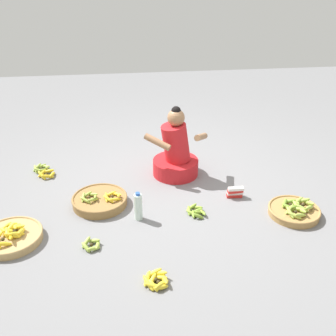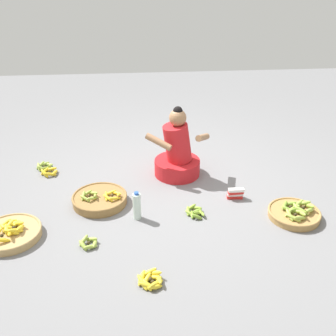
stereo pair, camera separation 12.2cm
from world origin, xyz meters
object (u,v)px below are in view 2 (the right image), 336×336
at_px(banana_basket_front_right, 100,199).
at_px(loose_bananas_near_vendor, 47,169).
at_px(vendor_woman_front, 177,154).
at_px(loose_bananas_near_bicycle, 89,243).
at_px(banana_basket_front_center, 10,233).
at_px(water_bottle, 137,206).
at_px(loose_bananas_back_right, 195,212).
at_px(packet_carton_stack, 235,193).
at_px(banana_basket_front_left, 294,213).
at_px(loose_bananas_back_center, 151,280).

xyz_separation_m(banana_basket_front_right, loose_bananas_near_vendor, (-0.67, 0.75, -0.02)).
height_order(vendor_woman_front, loose_bananas_near_bicycle, vendor_woman_front).
distance_m(banana_basket_front_right, loose_bananas_near_vendor, 1.00).
distance_m(banana_basket_front_center, loose_bananas_near_vendor, 1.24).
relative_size(banana_basket_front_right, loose_bananas_near_bicycle, 3.00).
distance_m(loose_bananas_near_bicycle, water_bottle, 0.58).
relative_size(vendor_woman_front, banana_basket_front_right, 1.47).
height_order(banana_basket_front_center, loose_bananas_back_right, banana_basket_front_center).
xyz_separation_m(banana_basket_front_center, packet_carton_stack, (2.15, 0.45, 0.01)).
relative_size(loose_bananas_back_right, packet_carton_stack, 1.36).
distance_m(banana_basket_front_left, loose_bananas_back_right, 0.95).
relative_size(banana_basket_front_left, banana_basket_front_center, 0.90).
xyz_separation_m(vendor_woman_front, water_bottle, (-0.48, -0.83, -0.13)).
xyz_separation_m(loose_bananas_near_vendor, packet_carton_stack, (2.06, -0.78, 0.03)).
bearing_deg(loose_bananas_near_bicycle, banana_basket_front_left, 7.36).
xyz_separation_m(banana_basket_front_center, loose_bananas_near_bicycle, (0.70, -0.18, -0.02)).
bearing_deg(water_bottle, loose_bananas_back_right, 1.15).
distance_m(vendor_woman_front, loose_bananas_back_right, 0.86).
relative_size(banana_basket_front_right, water_bottle, 1.92).
height_order(banana_basket_front_center, loose_bananas_back_center, banana_basket_front_center).
bearing_deg(water_bottle, loose_bananas_near_vendor, 134.96).
bearing_deg(packet_carton_stack, banana_basket_front_center, -168.10).
height_order(water_bottle, packet_carton_stack, water_bottle).
distance_m(water_bottle, packet_carton_stack, 1.06).
relative_size(loose_bananas_near_bicycle, loose_bananas_back_center, 0.81).
height_order(loose_bananas_near_bicycle, loose_bananas_back_right, loose_bananas_back_right).
height_order(banana_basket_front_center, loose_bananas_near_vendor, banana_basket_front_center).
distance_m(banana_basket_front_center, water_bottle, 1.15).
bearing_deg(banana_basket_front_center, loose_bananas_near_bicycle, -14.24).
xyz_separation_m(loose_bananas_back_right, loose_bananas_back_center, (-0.48, -0.88, 0.00)).
relative_size(banana_basket_front_right, loose_bananas_near_vendor, 1.52).
height_order(banana_basket_front_left, loose_bananas_back_right, banana_basket_front_left).
height_order(banana_basket_front_right, water_bottle, water_bottle).
distance_m(banana_basket_front_right, loose_bananas_near_bicycle, 0.67).
bearing_deg(banana_basket_front_right, banana_basket_front_center, -147.42).
bearing_deg(loose_bananas_back_right, banana_basket_front_center, -173.08).
distance_m(vendor_woman_front, loose_bananas_near_vendor, 1.55).
height_order(loose_bananas_back_center, water_bottle, water_bottle).
height_order(loose_bananas_near_vendor, loose_bananas_back_center, loose_bananas_near_vendor).
distance_m(loose_bananas_back_center, water_bottle, 0.88).
distance_m(vendor_woman_front, loose_bananas_back_center, 1.76).
bearing_deg(loose_bananas_near_bicycle, loose_bananas_near_vendor, 113.40).
bearing_deg(loose_bananas_back_center, packet_carton_stack, 50.27).
bearing_deg(water_bottle, vendor_woman_front, 60.19).
relative_size(banana_basket_front_center, packet_carton_stack, 3.25).
bearing_deg(banana_basket_front_right, vendor_woman_front, 32.57).
xyz_separation_m(banana_basket_front_left, loose_bananas_near_bicycle, (-1.93, -0.25, -0.02)).
relative_size(banana_basket_front_center, water_bottle, 1.90).
bearing_deg(loose_bananas_back_center, loose_bananas_near_bicycle, 136.18).
distance_m(loose_bananas_back_right, loose_bananas_near_vendor, 1.90).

